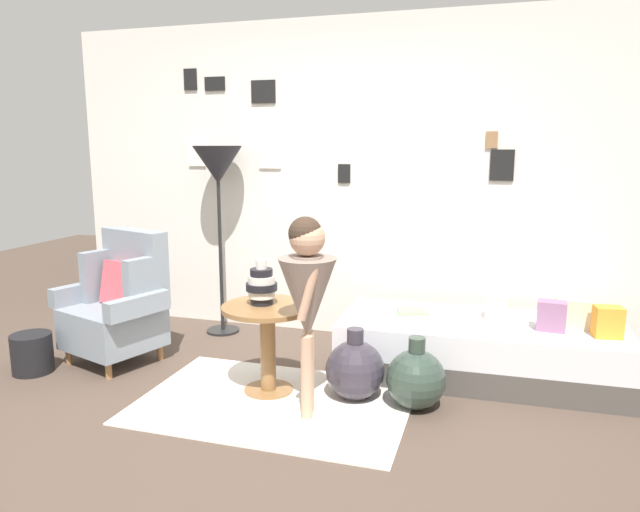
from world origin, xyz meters
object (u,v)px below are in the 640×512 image
Objects in this scene: armchair at (120,303)px; person_child at (307,290)px; side_table at (268,330)px; floor_lamp at (218,172)px; magazine_basket at (32,353)px; vase_striped at (262,286)px; demijohn_far at (416,379)px; demijohn_near at (355,370)px; book_on_daybed at (413,311)px; daybed at (479,349)px.

person_child reaches higher than armchair.
floor_lamp is at bearing 128.91° from side_table.
floor_lamp reaches higher than side_table.
floor_lamp is at bearing 54.62° from magazine_basket.
demijohn_far is (1.00, 0.02, -0.52)m from vase_striped.
person_child reaches higher than side_table.
demijohn_far is at bearing -3.41° from demijohn_near.
vase_striped reaches higher than demijohn_near.
person_child reaches higher than demijohn_near.
armchair is 1.86m from demijohn_near.
book_on_daybed is at bearing 19.39° from magazine_basket.
person_child is (0.40, -0.27, 0.07)m from vase_striped.
daybed is 1.44m from person_child.
floor_lamp is 2.10m from demijohn_near.
side_table is 2.09× the size of magazine_basket.
vase_striped is (1.23, -0.21, 0.27)m from armchair.
side_table is at bearing -177.48° from demijohn_far.
floor_lamp is 5.67× the size of magazine_basket.
person_child is (1.63, -0.48, 0.33)m from armchair.
daybed is at bearing -6.72° from book_on_daybed.
book_on_daybed is at bearing 100.15° from demijohn_far.
demijohn_near is at bearing -140.71° from daybed.
vase_striped reaches higher than book_on_daybed.
person_child is at bearing -35.31° from side_table.
demijohn_far is (0.60, 0.29, -0.59)m from person_child.
demijohn_far is (2.23, -0.19, -0.25)m from armchair.
book_on_daybed is (1.68, -0.33, -0.96)m from floor_lamp.
demijohn_near reaches higher than demijohn_far.
floor_lamp is at bearing 132.70° from person_child.
daybed is 1.21× the size of floor_lamp.
armchair is at bearing -117.00° from floor_lamp.
vase_striped is at bearing -52.03° from floor_lamp.
floor_lamp is at bearing 63.00° from armchair.
demijohn_near is (-0.27, -0.66, -0.22)m from book_on_daybed.
side_table is 1.66m from floor_lamp.
floor_lamp is (0.42, 0.83, 0.94)m from armchair.
floor_lamp reaches higher than armchair.
vase_striped is 1.48m from floor_lamp.
armchair is 1.28m from vase_striped.
person_child reaches higher than book_on_daybed.
demijohn_near is at bearing 6.02° from magazine_basket.
side_table reaches higher than demijohn_near.
person_child is (1.21, -1.31, -0.60)m from floor_lamp.
daybed is 4.15× the size of demijohn_near.
book_on_daybed is at bearing 41.09° from side_table.
vase_striped is 0.80m from demijohn_near.
demijohn_near is at bearing 56.14° from person_child.
demijohn_near reaches higher than magazine_basket.
vase_striped is 0.24× the size of person_child.
floor_lamp is 1.33× the size of person_child.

